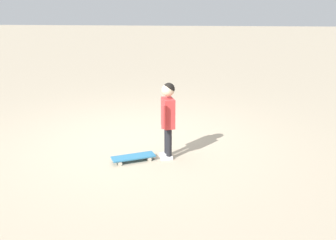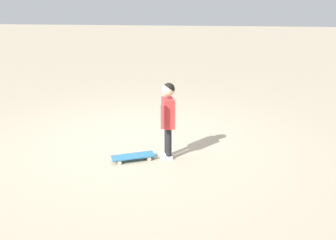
# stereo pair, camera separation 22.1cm
# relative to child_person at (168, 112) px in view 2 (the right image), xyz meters

# --- Properties ---
(ground_plane) EXTENTS (50.00, 50.00, 0.00)m
(ground_plane) POSITION_rel_child_person_xyz_m (-0.55, -0.51, -0.66)
(ground_plane) COLOR tan
(child_person) EXTENTS (0.40, 0.23, 1.06)m
(child_person) POSITION_rel_child_person_xyz_m (0.00, 0.00, 0.00)
(child_person) COLOR black
(child_person) RESTS_ON ground
(skateboard) EXTENTS (0.42, 0.61, 0.07)m
(skateboard) POSITION_rel_child_person_xyz_m (0.15, -0.46, -0.60)
(skateboard) COLOR teal
(skateboard) RESTS_ON ground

